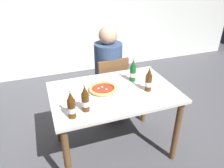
{
  "coord_description": "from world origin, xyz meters",
  "views": [
    {
      "loc": [
        -0.62,
        -1.67,
        1.8
      ],
      "look_at": [
        0.0,
        0.05,
        0.8
      ],
      "focal_mm": 34.59,
      "sensor_mm": 36.0,
      "label": 1
    }
  ],
  "objects_px": {
    "beer_bottle_left": "(71,106)",
    "chair_behind_table": "(110,84)",
    "diner_seated": "(108,75)",
    "pizza_margherita_near": "(103,89)",
    "beer_bottle_extra": "(133,72)",
    "napkin_with_cutlery": "(75,88)",
    "beer_bottle_center": "(85,100)",
    "beer_bottle_right": "(149,81)",
    "dining_table_main": "(114,101)"
  },
  "relations": [
    {
      "from": "diner_seated",
      "to": "beer_bottle_left",
      "type": "xyz_separation_m",
      "value": [
        -0.62,
        -0.93,
        0.27
      ]
    },
    {
      "from": "pizza_margherita_near",
      "to": "beer_bottle_left",
      "type": "distance_m",
      "value": 0.47
    },
    {
      "from": "chair_behind_table",
      "to": "napkin_with_cutlery",
      "type": "distance_m",
      "value": 0.73
    },
    {
      "from": "pizza_margherita_near",
      "to": "dining_table_main",
      "type": "bearing_deg",
      "value": -18.29
    },
    {
      "from": "chair_behind_table",
      "to": "beer_bottle_left",
      "type": "xyz_separation_m",
      "value": [
        -0.62,
        -0.88,
        0.37
      ]
    },
    {
      "from": "diner_seated",
      "to": "beer_bottle_center",
      "type": "height_order",
      "value": "diner_seated"
    },
    {
      "from": "pizza_margherita_near",
      "to": "napkin_with_cutlery",
      "type": "distance_m",
      "value": 0.29
    },
    {
      "from": "beer_bottle_right",
      "to": "beer_bottle_extra",
      "type": "xyz_separation_m",
      "value": [
        -0.05,
        0.23,
        0.0
      ]
    },
    {
      "from": "beer_bottle_left",
      "to": "beer_bottle_extra",
      "type": "xyz_separation_m",
      "value": [
        0.71,
        0.41,
        0.0
      ]
    },
    {
      "from": "chair_behind_table",
      "to": "beer_bottle_extra",
      "type": "height_order",
      "value": "beer_bottle_extra"
    },
    {
      "from": "beer_bottle_left",
      "to": "napkin_with_cutlery",
      "type": "height_order",
      "value": "beer_bottle_left"
    },
    {
      "from": "pizza_margherita_near",
      "to": "diner_seated",
      "type": "bearing_deg",
      "value": 66.69
    },
    {
      "from": "diner_seated",
      "to": "beer_bottle_center",
      "type": "relative_size",
      "value": 4.89
    },
    {
      "from": "beer_bottle_center",
      "to": "beer_bottle_right",
      "type": "bearing_deg",
      "value": 10.66
    },
    {
      "from": "diner_seated",
      "to": "napkin_with_cutlery",
      "type": "distance_m",
      "value": 0.73
    },
    {
      "from": "dining_table_main",
      "to": "pizza_margherita_near",
      "type": "bearing_deg",
      "value": 161.71
    },
    {
      "from": "diner_seated",
      "to": "beer_bottle_right",
      "type": "relative_size",
      "value": 4.89
    },
    {
      "from": "beer_bottle_left",
      "to": "beer_bottle_center",
      "type": "bearing_deg",
      "value": 22.87
    },
    {
      "from": "napkin_with_cutlery",
      "to": "beer_bottle_center",
      "type": "bearing_deg",
      "value": -87.47
    },
    {
      "from": "diner_seated",
      "to": "napkin_with_cutlery",
      "type": "xyz_separation_m",
      "value": [
        -0.52,
        -0.48,
        0.17
      ]
    },
    {
      "from": "beer_bottle_left",
      "to": "beer_bottle_right",
      "type": "bearing_deg",
      "value": 12.71
    },
    {
      "from": "beer_bottle_left",
      "to": "beer_bottle_center",
      "type": "relative_size",
      "value": 1.0
    },
    {
      "from": "pizza_margherita_near",
      "to": "beer_bottle_extra",
      "type": "height_order",
      "value": "beer_bottle_extra"
    },
    {
      "from": "diner_seated",
      "to": "napkin_with_cutlery",
      "type": "bearing_deg",
      "value": -136.89
    },
    {
      "from": "beer_bottle_left",
      "to": "beer_bottle_right",
      "type": "height_order",
      "value": "same"
    },
    {
      "from": "beer_bottle_center",
      "to": "napkin_with_cutlery",
      "type": "distance_m",
      "value": 0.41
    },
    {
      "from": "beer_bottle_center",
      "to": "napkin_with_cutlery",
      "type": "relative_size",
      "value": 1.3
    },
    {
      "from": "beer_bottle_center",
      "to": "beer_bottle_right",
      "type": "height_order",
      "value": "same"
    },
    {
      "from": "beer_bottle_left",
      "to": "chair_behind_table",
      "type": "bearing_deg",
      "value": 54.7
    },
    {
      "from": "pizza_margherita_near",
      "to": "beer_bottle_extra",
      "type": "bearing_deg",
      "value": 15.7
    },
    {
      "from": "diner_seated",
      "to": "beer_bottle_extra",
      "type": "bearing_deg",
      "value": -80.49
    },
    {
      "from": "chair_behind_table",
      "to": "beer_bottle_center",
      "type": "relative_size",
      "value": 3.44
    },
    {
      "from": "chair_behind_table",
      "to": "beer_bottle_extra",
      "type": "distance_m",
      "value": 0.61
    },
    {
      "from": "beer_bottle_left",
      "to": "beer_bottle_right",
      "type": "xyz_separation_m",
      "value": [
        0.76,
        0.17,
        0.0
      ]
    },
    {
      "from": "beer_bottle_extra",
      "to": "beer_bottle_right",
      "type": "bearing_deg",
      "value": -76.83
    },
    {
      "from": "dining_table_main",
      "to": "chair_behind_table",
      "type": "xyz_separation_m",
      "value": [
        0.17,
        0.61,
        -0.15
      ]
    },
    {
      "from": "diner_seated",
      "to": "beer_bottle_left",
      "type": "bearing_deg",
      "value": -123.65
    },
    {
      "from": "dining_table_main",
      "to": "beer_bottle_left",
      "type": "relative_size",
      "value": 4.86
    },
    {
      "from": "beer_bottle_left",
      "to": "beer_bottle_center",
      "type": "height_order",
      "value": "same"
    },
    {
      "from": "napkin_with_cutlery",
      "to": "dining_table_main",
      "type": "bearing_deg",
      "value": -27.18
    },
    {
      "from": "chair_behind_table",
      "to": "beer_bottle_right",
      "type": "bearing_deg",
      "value": 97.81
    },
    {
      "from": "chair_behind_table",
      "to": "beer_bottle_center",
      "type": "xyz_separation_m",
      "value": [
        -0.5,
        -0.83,
        0.37
      ]
    },
    {
      "from": "beer_bottle_extra",
      "to": "beer_bottle_left",
      "type": "bearing_deg",
      "value": -150.2
    },
    {
      "from": "pizza_margherita_near",
      "to": "beer_bottle_center",
      "type": "distance_m",
      "value": 0.35
    },
    {
      "from": "pizza_margherita_near",
      "to": "chair_behind_table",
      "type": "bearing_deg",
      "value": 64.58
    },
    {
      "from": "beer_bottle_right",
      "to": "beer_bottle_extra",
      "type": "relative_size",
      "value": 1.0
    },
    {
      "from": "dining_table_main",
      "to": "beer_bottle_extra",
      "type": "relative_size",
      "value": 4.86
    },
    {
      "from": "pizza_margherita_near",
      "to": "beer_bottle_left",
      "type": "bearing_deg",
      "value": -138.94
    },
    {
      "from": "chair_behind_table",
      "to": "diner_seated",
      "type": "xyz_separation_m",
      "value": [
        -0.0,
        0.05,
        0.1
      ]
    },
    {
      "from": "beer_bottle_center",
      "to": "napkin_with_cutlery",
      "type": "bearing_deg",
      "value": 92.53
    }
  ]
}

